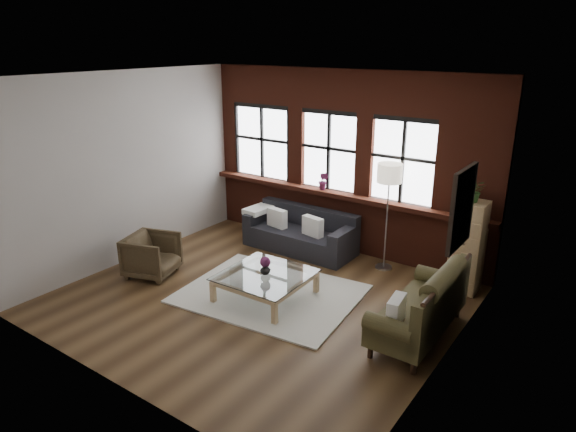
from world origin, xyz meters
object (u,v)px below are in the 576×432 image
Objects in this scene: coffee_table at (266,286)px; floor_lamp at (387,213)px; armchair at (152,255)px; vase at (265,269)px; dark_sofa at (300,231)px; vintage_settee at (419,302)px; drawer_chest at (468,247)px.

floor_lamp is at bearing 63.94° from coffee_table.
armchair is 4.67× the size of vase.
dark_sofa is at bearing -49.12° from armchair.
dark_sofa is 12.58× the size of vase.
vintage_settee is (2.85, -1.51, 0.12)m from dark_sofa.
armchair reaches higher than vase.
floor_lamp is at bearing -68.75° from armchair.
coffee_table is (0.63, -1.84, -0.17)m from dark_sofa.
drawer_chest is at bearing 40.66° from coffee_table.
vase is at bearing -139.34° from drawer_chest.
armchair is at bearing -168.07° from coffee_table.
vase reaches higher than coffee_table.
floor_lamp is at bearing 126.80° from vintage_settee.
dark_sofa is at bearing -177.12° from drawer_chest.
floor_lamp reaches higher than vintage_settee.
dark_sofa is at bearing -174.32° from floor_lamp.
drawer_chest reaches higher than vase.
coffee_table is 0.28m from vase.
vintage_settee is 11.29× the size of vase.
drawer_chest is (2.31, 1.98, 0.23)m from vase.
vintage_settee is at bearing -53.20° from floor_lamp.
drawer_chest is at bearing 87.17° from vintage_settee.
coffee_table is 2.35m from floor_lamp.
floor_lamp is (0.98, 2.00, 0.78)m from coffee_table.
vintage_settee is 0.94× the size of floor_lamp.
floor_lamp is at bearing 179.50° from drawer_chest.
armchair is 2.05m from coffee_table.
vintage_settee is 2.27m from coffee_table.
dark_sofa is 1.95m from coffee_table.
vase is 0.11× the size of drawer_chest.
armchair is at bearing -170.01° from vintage_settee.
armchair is at bearing -168.07° from vase.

